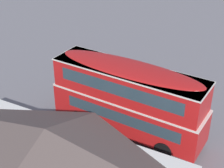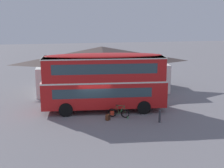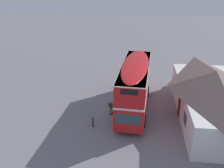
{
  "view_description": "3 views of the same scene",
  "coord_description": "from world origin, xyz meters",
  "px_view_note": "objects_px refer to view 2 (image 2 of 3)",
  "views": [
    {
      "loc": [
        -6.43,
        17.29,
        13.82
      ],
      "look_at": [
        2.84,
        -0.94,
        2.27
      ],
      "focal_mm": 54.86,
      "sensor_mm": 36.0,
      "label": 1
    },
    {
      "loc": [
        -2.84,
        -23.28,
        7.9
      ],
      "look_at": [
        1.48,
        -0.02,
        2.4
      ],
      "focal_mm": 48.73,
      "sensor_mm": 36.0,
      "label": 2
    },
    {
      "loc": [
        23.15,
        0.55,
        12.44
      ],
      "look_at": [
        0.51,
        -1.62,
        2.4
      ],
      "focal_mm": 40.47,
      "sensor_mm": 36.0,
      "label": 3
    }
  ],
  "objects_px": {
    "touring_bicycle": "(118,113)",
    "water_bottle_green_metal": "(128,117)",
    "backpack_on_ground": "(108,117)",
    "kerb_bollard": "(160,116)",
    "double_decker_bus": "(104,80)"
  },
  "relations": [
    {
      "from": "double_decker_bus",
      "to": "water_bottle_green_metal",
      "type": "relative_size",
      "value": 47.73
    },
    {
      "from": "touring_bicycle",
      "to": "backpack_on_ground",
      "type": "relative_size",
      "value": 3.23
    },
    {
      "from": "touring_bicycle",
      "to": "water_bottle_green_metal",
      "type": "height_order",
      "value": "touring_bicycle"
    },
    {
      "from": "backpack_on_ground",
      "to": "kerb_bollard",
      "type": "xyz_separation_m",
      "value": [
        3.7,
        -1.18,
        0.24
      ]
    },
    {
      "from": "double_decker_bus",
      "to": "water_bottle_green_metal",
      "type": "xyz_separation_m",
      "value": [
        1.47,
        -2.32,
        -2.54
      ]
    },
    {
      "from": "water_bottle_green_metal",
      "to": "kerb_bollard",
      "type": "xyz_separation_m",
      "value": [
        2.13,
        -1.21,
        0.4
      ]
    },
    {
      "from": "double_decker_bus",
      "to": "backpack_on_ground",
      "type": "relative_size",
      "value": 20.77
    },
    {
      "from": "double_decker_bus",
      "to": "water_bottle_green_metal",
      "type": "height_order",
      "value": "double_decker_bus"
    },
    {
      "from": "touring_bicycle",
      "to": "backpack_on_ground",
      "type": "height_order",
      "value": "touring_bicycle"
    },
    {
      "from": "touring_bicycle",
      "to": "water_bottle_green_metal",
      "type": "distance_m",
      "value": 0.87
    },
    {
      "from": "backpack_on_ground",
      "to": "kerb_bollard",
      "type": "height_order",
      "value": "kerb_bollard"
    },
    {
      "from": "touring_bicycle",
      "to": "water_bottle_green_metal",
      "type": "xyz_separation_m",
      "value": [
        0.69,
        -0.45,
        -0.27
      ]
    },
    {
      "from": "water_bottle_green_metal",
      "to": "kerb_bollard",
      "type": "relative_size",
      "value": 0.22
    },
    {
      "from": "touring_bicycle",
      "to": "water_bottle_green_metal",
      "type": "relative_size",
      "value": 7.43
    },
    {
      "from": "touring_bicycle",
      "to": "kerb_bollard",
      "type": "distance_m",
      "value": 3.27
    }
  ]
}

